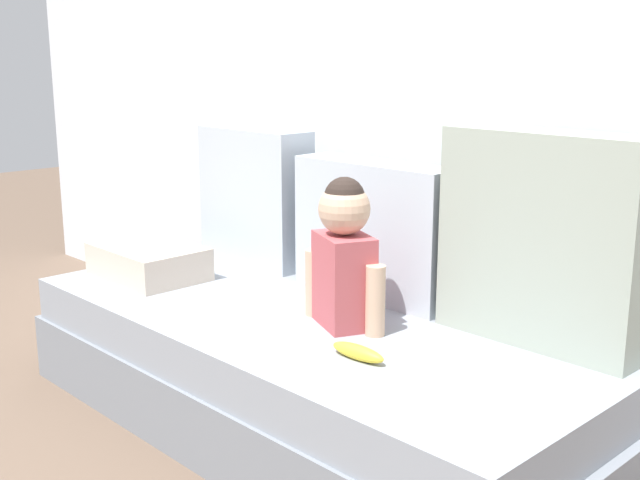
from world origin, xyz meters
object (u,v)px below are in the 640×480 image
throw_pillow_center (375,230)px  folded_blanket (149,261)px  couch (305,373)px  throw_pillow_left (255,196)px  throw_pillow_right (543,240)px  toddler (344,253)px  banana (358,352)px

throw_pillow_center → folded_blanket: 0.83m
couch → throw_pillow_left: (-0.61, 0.31, 0.44)m
throw_pillow_right → toddler: size_ratio=1.32×
throw_pillow_center → folded_blanket: size_ratio=1.49×
folded_blanket → couch: bearing=8.4°
throw_pillow_center → throw_pillow_right: bearing=0.0°
throw_pillow_left → throw_pillow_right: size_ratio=0.87×
couch → toddler: bearing=12.2°
throw_pillow_left → toddler: bearing=-20.9°
couch → throw_pillow_left: throw_pillow_left is taller
banana → toddler: bearing=142.2°
banana → throw_pillow_center: bearing=128.1°
folded_blanket → throw_pillow_center: bearing=30.8°
toddler → folded_blanket: 0.87m
throw_pillow_right → banana: size_ratio=3.43×
throw_pillow_right → folded_blanket: bearing=-162.3°
couch → toddler: toddler is taller
couch → banana: 0.43m
throw_pillow_center → folded_blanket: bearing=-149.2°
toddler → throw_pillow_left: bearing=159.1°
throw_pillow_right → banana: bearing=-119.2°
throw_pillow_right → toddler: 0.56m
throw_pillow_center → banana: (0.36, -0.45, -0.20)m
throw_pillow_left → banana: 1.09m
banana → throw_pillow_left: bearing=154.8°
toddler → banana: bearing=-37.8°
couch → throw_pillow_left: bearing=152.7°
throw_pillow_center → toddler: size_ratio=1.35×
toddler → folded_blanket: size_ratio=1.10×
toddler → couch: bearing=-167.8°
throw_pillow_right → banana: (-0.25, -0.45, -0.27)m
throw_pillow_center → toddler: (0.14, -0.28, -0.00)m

